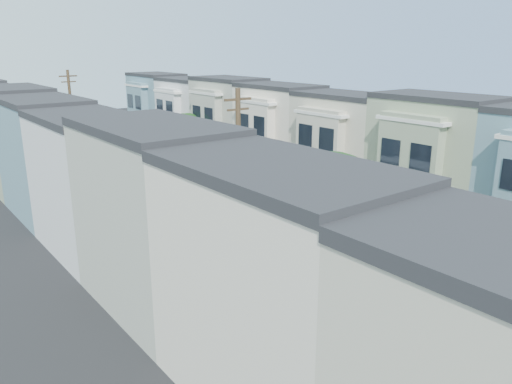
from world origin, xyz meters
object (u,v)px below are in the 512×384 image
(tree_c, at_px, (198,174))
(fedex_truck, at_px, (294,201))
(tree_d, at_px, (112,142))
(utility_pole_near, at_px, (239,185))
(parked_left_c, at_px, (264,260))
(parked_left_d, at_px, (181,216))
(tree_e, at_px, (57,126))
(lead_sedan, at_px, (213,182))
(parked_right_c, at_px, (248,179))
(tree_b, at_px, (330,208))
(parked_right_b, at_px, (418,238))
(parked_right_d, at_px, (173,154))
(parked_left_b, at_px, (399,331))
(utility_pole_far, at_px, (73,126))
(tree_far_r, at_px, (188,126))

(tree_c, xyz_separation_m, fedex_truck, (8.03, 0.50, -3.28))
(tree_d, bearing_deg, utility_pole_near, -89.99)
(parked_left_c, relative_size, parked_left_d, 1.06)
(tree_e, bearing_deg, lead_sedan, -63.43)
(utility_pole_near, distance_m, parked_left_c, 4.72)
(parked_right_c, bearing_deg, parked_left_d, -153.44)
(tree_b, bearing_deg, parked_left_d, 84.82)
(parked_right_b, height_order, parked_right_c, parked_right_c)
(parked_right_b, xyz_separation_m, parked_right_d, (0.00, 31.51, 0.12))
(utility_pole_near, relative_size, fedex_truck, 1.63)
(tree_d, relative_size, parked_left_b, 1.90)
(utility_pole_near, xyz_separation_m, parked_left_d, (1.40, 8.92, -4.45))
(tree_e, distance_m, parked_right_c, 20.70)
(tree_e, xyz_separation_m, utility_pole_far, (0.00, -5.10, 0.64))
(tree_b, distance_m, lead_sedan, 23.54)
(tree_d, xyz_separation_m, parked_left_d, (1.40, -8.05, -4.28))
(fedex_truck, height_order, parked_right_c, fedex_truck)
(tree_far_r, relative_size, utility_pole_near, 0.51)
(tree_far_r, distance_m, parked_left_c, 30.90)
(tree_e, bearing_deg, tree_far_r, -13.29)
(parked_right_b, bearing_deg, tree_e, 102.68)
(parked_left_d, bearing_deg, utility_pole_far, 99.75)
(tree_d, bearing_deg, parked_right_b, -61.42)
(tree_d, distance_m, fedex_truck, 15.18)
(tree_far_r, relative_size, utility_pole_far, 0.51)
(tree_far_r, relative_size, parked_right_c, 1.05)
(tree_c, bearing_deg, parked_right_c, 41.97)
(parked_left_b, bearing_deg, utility_pole_near, 100.15)
(tree_b, bearing_deg, parked_right_c, 61.53)
(utility_pole_far, height_order, parked_left_b, utility_pole_far)
(tree_d, relative_size, parked_right_c, 1.50)
(tree_c, height_order, tree_far_r, tree_c)
(fedex_truck, relative_size, parked_left_d, 1.47)
(parked_right_b, bearing_deg, parked_right_c, 84.79)
(lead_sedan, bearing_deg, tree_c, -124.96)
(tree_d, distance_m, parked_right_b, 23.82)
(tree_far_r, xyz_separation_m, lead_sedan, (-5.17, -12.94, -2.82))
(parked_right_d, bearing_deg, parked_left_b, -107.97)
(tree_b, height_order, lead_sedan, tree_b)
(tree_far_r, bearing_deg, tree_d, -140.15)
(tree_e, relative_size, utility_pole_near, 0.69)
(fedex_truck, xyz_separation_m, parked_right_d, (3.17, 23.38, -0.91))
(tree_c, xyz_separation_m, utility_pole_far, (0.00, 21.97, 0.22))
(parked_left_b, bearing_deg, lead_sedan, 76.66)
(parked_left_d, bearing_deg, parked_left_b, -84.94)
(parked_left_c, distance_m, parked_right_b, 10.30)
(tree_d, bearing_deg, fedex_truck, -57.14)
(utility_pole_near, height_order, parked_left_b, utility_pole_near)
(parked_left_b, xyz_separation_m, parked_right_d, (9.80, 37.41, 0.12))
(utility_pole_near, xyz_separation_m, parked_right_d, (11.20, 27.91, -4.41))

